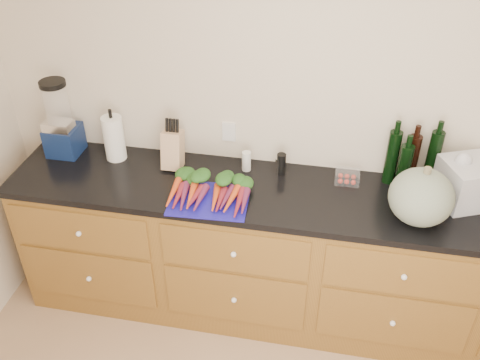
% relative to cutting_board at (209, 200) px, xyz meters
% --- Properties ---
extents(wall_back, '(4.10, 0.05, 2.60)m').
position_rel_cutting_board_xyz_m(wall_back, '(0.62, 0.48, 0.35)').
color(wall_back, beige).
rests_on(wall_back, ground).
extents(cabinets, '(3.60, 0.64, 0.90)m').
position_rel_cutting_board_xyz_m(cabinets, '(0.62, 0.16, -0.49)').
color(cabinets, brown).
rests_on(cabinets, ground).
extents(countertop, '(3.64, 0.62, 0.04)m').
position_rel_cutting_board_xyz_m(countertop, '(0.62, 0.16, -0.03)').
color(countertop, black).
rests_on(countertop, cabinets).
extents(cutting_board, '(0.45, 0.35, 0.01)m').
position_rel_cutting_board_xyz_m(cutting_board, '(0.00, 0.00, 0.00)').
color(cutting_board, '#1A159E').
rests_on(cutting_board, countertop).
extents(carrots, '(0.45, 0.33, 0.06)m').
position_rel_cutting_board_xyz_m(carrots, '(0.00, 0.04, 0.03)').
color(carrots, '#E54D1A').
rests_on(carrots, cutting_board).
extents(squash, '(0.33, 0.33, 0.30)m').
position_rel_cutting_board_xyz_m(squash, '(1.10, 0.05, 0.14)').
color(squash, slate).
rests_on(squash, countertop).
extents(blender_appliance, '(0.19, 0.19, 0.48)m').
position_rel_cutting_board_xyz_m(blender_appliance, '(-0.99, 0.32, 0.20)').
color(blender_appliance, '#10214C').
rests_on(blender_appliance, countertop).
extents(paper_towel, '(0.12, 0.12, 0.28)m').
position_rel_cutting_board_xyz_m(paper_towel, '(-0.66, 0.32, 0.13)').
color(paper_towel, white).
rests_on(paper_towel, countertop).
extents(knife_block, '(0.11, 0.11, 0.23)m').
position_rel_cutting_board_xyz_m(knife_block, '(-0.29, 0.30, 0.11)').
color(knife_block, tan).
rests_on(knife_block, countertop).
extents(grinder_salt, '(0.05, 0.05, 0.12)m').
position_rel_cutting_board_xyz_m(grinder_salt, '(0.14, 0.34, 0.05)').
color(grinder_salt, white).
rests_on(grinder_salt, countertop).
extents(grinder_pepper, '(0.05, 0.05, 0.13)m').
position_rel_cutting_board_xyz_m(grinder_pepper, '(0.35, 0.34, 0.06)').
color(grinder_pepper, black).
rests_on(grinder_pepper, countertop).
extents(canister_chrome, '(0.04, 0.04, 0.10)m').
position_rel_cutting_board_xyz_m(canister_chrome, '(0.34, 0.34, 0.05)').
color(canister_chrome, silver).
rests_on(canister_chrome, countertop).
extents(tomato_box, '(0.14, 0.11, 0.06)m').
position_rel_cutting_board_xyz_m(tomato_box, '(0.73, 0.33, 0.03)').
color(tomato_box, white).
rests_on(tomato_box, countertop).
extents(bottles, '(0.29, 0.15, 0.35)m').
position_rel_cutting_board_xyz_m(bottles, '(1.07, 0.37, 0.15)').
color(bottles, black).
rests_on(bottles, countertop).
extents(grocery_bag, '(0.40, 0.37, 0.24)m').
position_rel_cutting_board_xyz_m(grocery_bag, '(1.39, 0.28, 0.11)').
color(grocery_bag, silver).
rests_on(grocery_bag, countertop).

